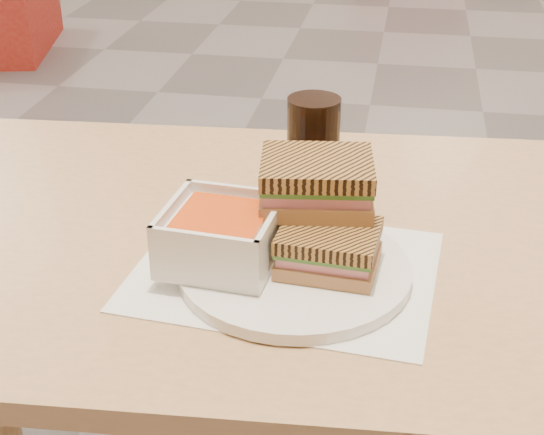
% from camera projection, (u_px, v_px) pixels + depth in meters
% --- Properties ---
extents(main_table, '(1.24, 0.78, 0.75)m').
position_uv_depth(main_table, '(240.00, 302.00, 1.08)').
color(main_table, tan).
rests_on(main_table, ground).
extents(tray_liner, '(0.37, 0.30, 0.00)m').
position_uv_depth(tray_liner, '(285.00, 270.00, 0.94)').
color(tray_liner, white).
rests_on(tray_liner, main_table).
extents(plate, '(0.27, 0.27, 0.01)m').
position_uv_depth(plate, '(295.00, 270.00, 0.93)').
color(plate, white).
rests_on(plate, tray_liner).
extents(soup_bowl, '(0.14, 0.14, 0.07)m').
position_uv_depth(soup_bowl, '(221.00, 237.00, 0.92)').
color(soup_bowl, white).
rests_on(soup_bowl, plate).
extents(panini_lower, '(0.12, 0.10, 0.05)m').
position_uv_depth(panini_lower, '(329.00, 248.00, 0.90)').
color(panini_lower, '#A97043').
rests_on(panini_lower, plate).
extents(panini_upper, '(0.14, 0.13, 0.06)m').
position_uv_depth(panini_upper, '(317.00, 182.00, 0.93)').
color(panini_upper, '#A97043').
rests_on(panini_upper, panini_lower).
extents(cola_glass, '(0.07, 0.07, 0.15)m').
position_uv_depth(cola_glass, '(313.00, 152.00, 1.06)').
color(cola_glass, black).
rests_on(cola_glass, main_table).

